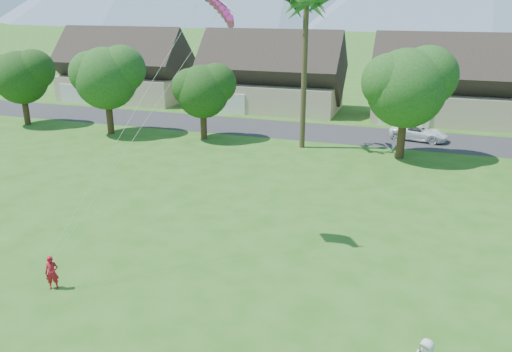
% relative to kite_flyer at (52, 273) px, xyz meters
% --- Properties ---
extents(street, '(90.00, 7.00, 0.01)m').
position_rel_kite_flyer_xyz_m(street, '(7.07, 30.29, -0.76)').
color(street, '#2D2D30').
rests_on(street, ground).
extents(kite_flyer, '(0.66, 0.59, 1.52)m').
position_rel_kite_flyer_xyz_m(kite_flyer, '(0.00, 0.00, 0.00)').
color(kite_flyer, '#B11423').
rests_on(kite_flyer, ground).
extents(parked_car, '(5.25, 3.14, 1.37)m').
position_rel_kite_flyer_xyz_m(parked_car, '(14.36, 30.29, -0.08)').
color(parked_car, white).
rests_on(parked_car, ground).
extents(houses_row, '(72.75, 8.19, 8.86)m').
position_rel_kite_flyer_xyz_m(houses_row, '(7.56, 39.28, 2.68)').
color(houses_row, beige).
rests_on(houses_row, ground).
extents(tree_row, '(62.27, 6.67, 8.45)m').
position_rel_kite_flyer_xyz_m(tree_row, '(5.93, 24.21, 4.13)').
color(tree_row, '#47301C').
rests_on(tree_row, ground).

